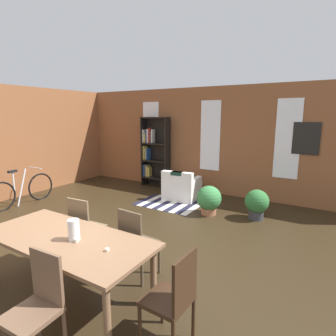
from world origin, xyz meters
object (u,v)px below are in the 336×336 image
dining_chair_far_left (85,226)px  bookshelf_tall (154,151)px  dining_table (66,243)px  dining_chair_head_right (174,297)px  vase_on_table (74,230)px  bicycle_second (22,191)px  potted_plant_by_shelf (257,203)px  dining_chair_far_right (136,241)px  dining_chair_near_right (38,304)px  armchair_white (181,188)px  potted_plant_corner (209,199)px

dining_chair_far_left → bookshelf_tall: (-1.53, 4.06, 0.53)m
dining_table → dining_chair_far_left: 0.85m
dining_table → dining_chair_far_left: dining_chair_far_left is taller
dining_chair_far_left → dining_chair_head_right: bearing=-20.0°
vase_on_table → bookshelf_tall: size_ratio=0.12×
bicycle_second → dining_chair_head_right: bearing=-18.0°
bicycle_second → potted_plant_by_shelf: 5.35m
dining_chair_far_right → dining_chair_head_right: 1.19m
dining_chair_far_right → dining_chair_near_right: (0.00, -1.38, 0.00)m
dining_table → dining_chair_near_right: dining_chair_near_right is taller
bookshelf_tall → armchair_white: bookshelf_tall is taller
potted_plant_by_shelf → potted_plant_corner: (-0.94, -0.25, -0.01)m
vase_on_table → armchair_white: bearing=101.4°
dining_chair_near_right → dining_chair_far_right: bearing=90.1°
potted_plant_by_shelf → potted_plant_corner: bearing=-165.4°
vase_on_table → bicycle_second: (-3.82, 1.66, -0.51)m
dining_table → armchair_white: 4.11m
dining_chair_near_right → potted_plant_corner: dining_chair_near_right is taller
dining_chair_far_right → bookshelf_tall: (-2.47, 4.06, 0.53)m
dining_chair_far_right → bookshelf_tall: 4.78m
dining_table → bookshelf_tall: bookshelf_tall is taller
dining_table → bicycle_second: size_ratio=1.25×
dining_chair_far_left → dining_chair_head_right: (1.91, -0.69, 0.00)m
dining_chair_near_right → dining_chair_head_right: size_ratio=1.00×
dining_chair_near_right → armchair_white: size_ratio=1.09×
dining_chair_head_right → bicycle_second: bearing=162.0°
potted_plant_by_shelf → dining_table: bearing=-110.0°
vase_on_table → bookshelf_tall: bookshelf_tall is taller
dining_chair_near_right → bicycle_second: 4.78m
dining_chair_far_left → potted_plant_by_shelf: (1.78, 2.91, -0.17)m
vase_on_table → dining_chair_near_right: (0.33, -0.69, -0.34)m
vase_on_table → armchair_white: vase_on_table is taller
bookshelf_tall → dining_chair_far_right: bearing=-58.7°
dining_chair_far_right → armchair_white: dining_chair_far_right is taller
potted_plant_by_shelf → bookshelf_tall: bearing=160.8°
dining_table → potted_plant_corner: size_ratio=3.39×
bookshelf_tall → dining_chair_head_right: bearing=-54.2°
dining_chair_head_right → dining_chair_near_right: bearing=-144.4°
dining_chair_head_right → potted_plant_corner: size_ratio=1.52×
dining_chair_far_left → potted_plant_corner: 2.80m
dining_table → potted_plant_by_shelf: dining_table is taller
potted_plant_corner → bookshelf_tall: bearing=149.4°
dining_chair_near_right → potted_plant_corner: size_ratio=1.52×
dining_table → armchair_white: (-0.67, 4.04, -0.38)m
dining_chair_far_right → bicycle_second: size_ratio=0.56×
dining_chair_far_left → dining_table: bearing=-55.7°
dining_chair_head_right → bookshelf_tall: bookshelf_tall is taller
dining_chair_far_left → dining_chair_head_right: size_ratio=1.00×
dining_chair_far_right → bicycle_second: bearing=166.8°
vase_on_table → dining_chair_far_right: vase_on_table is taller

